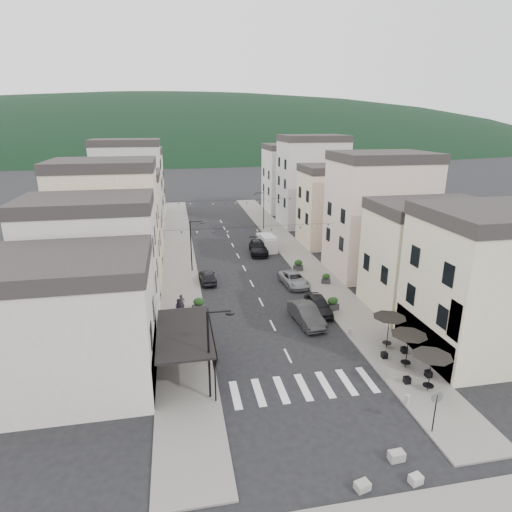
# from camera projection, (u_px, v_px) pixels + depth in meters

# --- Properties ---
(ground) EXTENTS (700.00, 700.00, 0.00)m
(ground) POSITION_uv_depth(u_px,v_px,m) (313.00, 406.00, 26.15)
(ground) COLOR black
(ground) RESTS_ON ground
(sidewalk_left) EXTENTS (4.00, 76.00, 0.12)m
(sidewalk_left) POSITION_uv_depth(u_px,v_px,m) (179.00, 256.00, 54.74)
(sidewalk_left) COLOR slate
(sidewalk_left) RESTS_ON ground
(sidewalk_right) EXTENTS (4.00, 76.00, 0.12)m
(sidewalk_right) POSITION_uv_depth(u_px,v_px,m) (292.00, 250.00, 57.43)
(sidewalk_right) COLOR slate
(sidewalk_right) RESTS_ON ground
(hill_backdrop) EXTENTS (640.00, 360.00, 70.00)m
(hill_backdrop) POSITION_uv_depth(u_px,v_px,m) (183.00, 145.00, 306.93)
(hill_backdrop) COLOR black
(hill_backdrop) RESTS_ON ground
(boutique_building) EXTENTS (12.00, 8.00, 8.00)m
(boutique_building) POSITION_uv_depth(u_px,v_px,m) (55.00, 332.00, 26.85)
(boutique_building) COLOR beige
(boutique_building) RESTS_ON ground
(bistro_building) EXTENTS (10.00, 8.00, 10.00)m
(bistro_building) POSITION_uv_depth(u_px,v_px,m) (490.00, 289.00, 30.98)
(bistro_building) COLOR beige
(bistro_building) RESTS_ON ground
(boutique_awning) EXTENTS (3.77, 7.50, 3.28)m
(boutique_awning) POSITION_uv_depth(u_px,v_px,m) (188.00, 333.00, 28.59)
(boutique_awning) COLOR black
(boutique_awning) RESTS_ON ground
(buildings_row_left) EXTENTS (10.20, 54.16, 14.00)m
(buildings_row_left) POSITION_uv_depth(u_px,v_px,m) (123.00, 203.00, 57.03)
(buildings_row_left) COLOR beige
(buildings_row_left) RESTS_ON ground
(buildings_row_right) EXTENTS (10.20, 54.16, 14.50)m
(buildings_row_right) POSITION_uv_depth(u_px,v_px,m) (332.00, 196.00, 61.08)
(buildings_row_right) COLOR beige
(buildings_row_right) RESTS_ON ground
(cafe_terrace) EXTENTS (2.50, 8.10, 2.53)m
(cafe_terrace) POSITION_uv_depth(u_px,v_px,m) (409.00, 338.00, 29.44)
(cafe_terrace) COLOR black
(cafe_terrace) RESTS_ON ground
(streetlamp_left_near) EXTENTS (1.70, 0.56, 6.00)m
(streetlamp_left_near) POSITION_uv_depth(u_px,v_px,m) (213.00, 345.00, 25.86)
(streetlamp_left_near) COLOR black
(streetlamp_left_near) RESTS_ON ground
(streetlamp_left_far) EXTENTS (1.70, 0.56, 6.00)m
(streetlamp_left_far) POSITION_uv_depth(u_px,v_px,m) (193.00, 241.00, 48.32)
(streetlamp_left_far) COLOR black
(streetlamp_left_far) RESTS_ON ground
(streetlamp_right_far) EXTENTS (1.70, 0.56, 6.00)m
(streetlamp_right_far) POSITION_uv_depth(u_px,v_px,m) (262.00, 207.00, 67.25)
(streetlamp_right_far) COLOR black
(streetlamp_right_far) RESTS_ON ground
(traffic_sign) EXTENTS (0.70, 0.07, 2.70)m
(traffic_sign) POSITION_uv_depth(u_px,v_px,m) (436.00, 404.00, 23.33)
(traffic_sign) COLOR black
(traffic_sign) RESTS_ON ground
(bollards) EXTENTS (11.66, 10.26, 0.60)m
(bollards) POSITION_uv_depth(u_px,v_px,m) (290.00, 354.00, 31.17)
(bollards) COLOR gray
(bollards) RESTS_ON ground
(bunting_near) EXTENTS (19.00, 0.28, 0.62)m
(bunting_near) POSITION_uv_depth(u_px,v_px,m) (250.00, 230.00, 45.03)
(bunting_near) COLOR black
(bunting_near) RESTS_ON ground
(bunting_far) EXTENTS (19.00, 0.28, 0.62)m
(bunting_far) POSITION_uv_depth(u_px,v_px,m) (230.00, 203.00, 60.00)
(bunting_far) COLOR black
(bunting_far) RESTS_ON ground
(parked_car_a) EXTENTS (2.05, 4.67, 1.56)m
(parked_car_a) POSITION_uv_depth(u_px,v_px,m) (318.00, 305.00, 38.58)
(parked_car_a) COLOR black
(parked_car_a) RESTS_ON ground
(parked_car_b) EXTENTS (2.22, 5.12, 1.64)m
(parked_car_b) POSITION_uv_depth(u_px,v_px,m) (306.00, 315.00, 36.59)
(parked_car_b) COLOR #2D2D2F
(parked_car_b) RESTS_ON ground
(parked_car_c) EXTENTS (2.69, 5.05, 1.35)m
(parked_car_c) POSITION_uv_depth(u_px,v_px,m) (294.00, 279.00, 45.15)
(parked_car_c) COLOR gray
(parked_car_c) RESTS_ON ground
(parked_car_d) EXTENTS (2.84, 5.81, 1.63)m
(parked_car_d) POSITION_uv_depth(u_px,v_px,m) (258.00, 247.00, 55.96)
(parked_car_d) COLOR black
(parked_car_d) RESTS_ON ground
(parked_car_e) EXTENTS (1.85, 4.15, 1.39)m
(parked_car_e) POSITION_uv_depth(u_px,v_px,m) (208.00, 277.00, 45.81)
(parked_car_e) COLOR black
(parked_car_e) RESTS_ON ground
(delivery_van) EXTENTS (2.12, 4.59, 2.14)m
(delivery_van) POSITION_uv_depth(u_px,v_px,m) (267.00, 243.00, 57.31)
(delivery_van) COLOR silver
(delivery_van) RESTS_ON ground
(pedestrian_a) EXTENTS (0.69, 0.57, 1.64)m
(pedestrian_a) POSITION_uv_depth(u_px,v_px,m) (182.00, 303.00, 38.53)
(pedestrian_a) COLOR black
(pedestrian_a) RESTS_ON sidewalk_left
(pedestrian_b) EXTENTS (0.84, 0.65, 1.71)m
(pedestrian_b) POSITION_uv_depth(u_px,v_px,m) (179.00, 308.00, 37.49)
(pedestrian_b) COLOR black
(pedestrian_b) RESTS_ON sidewalk_left
(concrete_block_a) EXTENTS (0.82, 0.54, 0.50)m
(concrete_block_a) POSITION_uv_depth(u_px,v_px,m) (396.00, 456.00, 21.94)
(concrete_block_a) COLOR gray
(concrete_block_a) RESTS_ON ground
(concrete_block_b) EXTENTS (0.68, 0.57, 0.45)m
(concrete_block_b) POSITION_uv_depth(u_px,v_px,m) (416.00, 479.00, 20.55)
(concrete_block_b) COLOR #9E9C96
(concrete_block_b) RESTS_ON ground
(concrete_block_c) EXTENTS (0.80, 0.66, 0.40)m
(concrete_block_c) POSITION_uv_depth(u_px,v_px,m) (362.00, 486.00, 20.21)
(concrete_block_c) COLOR gray
(concrete_block_c) RESTS_ON ground
(planter_la) EXTENTS (1.07, 0.85, 1.05)m
(planter_la) POSITION_uv_depth(u_px,v_px,m) (200.00, 349.00, 31.44)
(planter_la) COLOR #2E2E31
(planter_la) RESTS_ON sidewalk_left
(planter_lb) EXTENTS (1.24, 0.86, 1.27)m
(planter_lb) POSITION_uv_depth(u_px,v_px,m) (199.00, 304.00, 38.80)
(planter_lb) COLOR #2E2E31
(planter_lb) RESTS_ON sidewalk_left
(planter_ra) EXTENTS (1.29, 1.03, 1.27)m
(planter_ra) POSITION_uv_depth(u_px,v_px,m) (333.00, 304.00, 38.94)
(planter_ra) COLOR #2B2B2D
(planter_ra) RESTS_ON sidewalk_right
(planter_rb) EXTENTS (1.09, 0.84, 1.08)m
(planter_rb) POSITION_uv_depth(u_px,v_px,m) (326.00, 278.00, 45.43)
(planter_rb) COLOR #2C2D2F
(planter_rb) RESTS_ON sidewalk_right
(planter_rc) EXTENTS (1.26, 1.01, 1.24)m
(planter_rc) POSITION_uv_depth(u_px,v_px,m) (298.00, 265.00, 49.39)
(planter_rc) COLOR #2C2C2F
(planter_rc) RESTS_ON sidewalk_right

